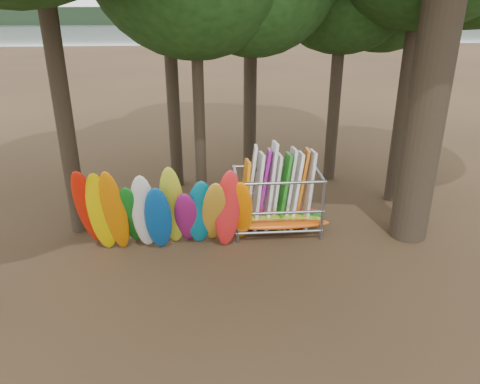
{
  "coord_description": "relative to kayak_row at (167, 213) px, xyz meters",
  "views": [
    {
      "loc": [
        -1.73,
        -11.59,
        6.99
      ],
      "look_at": [
        -0.68,
        1.5,
        1.4
      ],
      "focal_mm": 35.0,
      "sensor_mm": 36.0,
      "label": 1
    }
  ],
  "objects": [
    {
      "name": "far_shore",
      "position": [
        2.83,
        109.61,
        0.69
      ],
      "size": [
        160.0,
        4.0,
        4.0
      ],
      "primitive_type": "cube",
      "color": "black",
      "rests_on": "ground"
    },
    {
      "name": "storage_rack",
      "position": [
        3.32,
        1.26,
        -0.37
      ],
      "size": [
        3.25,
        1.5,
        2.87
      ],
      "color": "slate",
      "rests_on": "ground"
    },
    {
      "name": "lake",
      "position": [
        2.83,
        59.61,
        -1.31
      ],
      "size": [
        160.0,
        160.0,
        0.0
      ],
      "primitive_type": "plane",
      "color": "gray",
      "rests_on": "ground"
    },
    {
      "name": "ground",
      "position": [
        2.83,
        -0.39,
        -1.31
      ],
      "size": [
        120.0,
        120.0,
        0.0
      ],
      "primitive_type": "plane",
      "color": "#47331E",
      "rests_on": "ground"
    },
    {
      "name": "kayak_row",
      "position": [
        0.0,
        0.0,
        0.0
      ],
      "size": [
        5.02,
        2.14,
        3.06
      ],
      "color": "red",
      "rests_on": "ground"
    }
  ]
}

